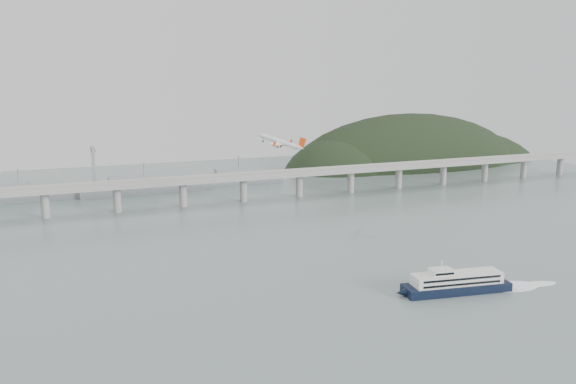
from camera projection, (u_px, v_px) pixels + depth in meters
name	position (u px, v px, depth m)	size (l,w,h in m)	color
ground	(331.00, 285.00, 273.66)	(900.00, 900.00, 0.00)	slate
bridge	(218.00, 182.00, 451.21)	(800.00, 22.00, 23.90)	gray
headland	(418.00, 178.00, 684.75)	(365.00, 155.00, 156.00)	black
distant_fleet	(13.00, 195.00, 454.94)	(453.00, 60.90, 40.00)	gray
ferry	(456.00, 283.00, 263.56)	(84.75, 24.45, 16.04)	black
airliner	(280.00, 142.00, 356.10)	(27.35, 26.43, 11.66)	white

